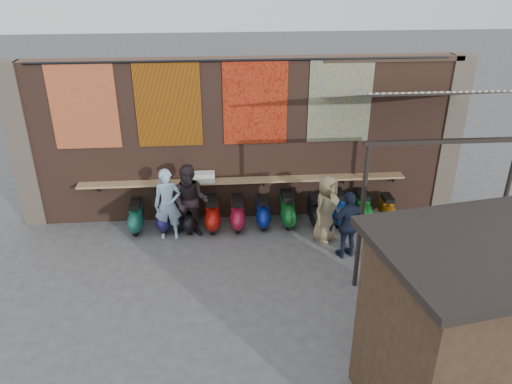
# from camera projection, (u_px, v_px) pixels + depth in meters

# --- Properties ---
(ground) EXTENTS (70.00, 70.00, 0.00)m
(ground) POSITION_uv_depth(u_px,v_px,m) (250.00, 272.00, 10.62)
(ground) COLOR #474749
(ground) RESTS_ON ground
(brick_wall) EXTENTS (10.00, 0.40, 4.00)m
(brick_wall) POSITION_uv_depth(u_px,v_px,m) (242.00, 141.00, 12.17)
(brick_wall) COLOR brown
(brick_wall) RESTS_ON ground
(pier_left) EXTENTS (0.50, 0.50, 4.00)m
(pier_left) POSITION_uv_depth(u_px,v_px,m) (23.00, 147.00, 11.80)
(pier_left) COLOR #4C4238
(pier_left) RESTS_ON ground
(pier_right) EXTENTS (0.50, 0.50, 4.00)m
(pier_right) POSITION_uv_depth(u_px,v_px,m) (449.00, 135.00, 12.54)
(pier_right) COLOR #4C4238
(pier_right) RESTS_ON ground
(eating_counter) EXTENTS (8.00, 0.32, 0.05)m
(eating_counter) POSITION_uv_depth(u_px,v_px,m) (244.00, 180.00, 12.23)
(eating_counter) COLOR #9E7A51
(eating_counter) RESTS_ON brick_wall
(shelf_box) EXTENTS (0.62, 0.28, 0.23)m
(shelf_box) POSITION_uv_depth(u_px,v_px,m) (202.00, 177.00, 12.07)
(shelf_box) COLOR white
(shelf_box) RESTS_ON eating_counter
(tapestry_redgold) EXTENTS (1.50, 0.02, 2.00)m
(tapestry_redgold) POSITION_uv_depth(u_px,v_px,m) (84.00, 107.00, 11.28)
(tapestry_redgold) COLOR maroon
(tapestry_redgold) RESTS_ON brick_wall
(tapestry_sun) EXTENTS (1.50, 0.02, 2.00)m
(tapestry_sun) POSITION_uv_depth(u_px,v_px,m) (168.00, 105.00, 11.42)
(tapestry_sun) COLOR #CD660C
(tapestry_sun) RESTS_ON brick_wall
(tapestry_orange) EXTENTS (1.50, 0.02, 2.00)m
(tapestry_orange) POSITION_uv_depth(u_px,v_px,m) (255.00, 103.00, 11.56)
(tapestry_orange) COLOR #B83717
(tapestry_orange) RESTS_ON brick_wall
(tapestry_multi) EXTENTS (1.50, 0.02, 2.00)m
(tapestry_multi) POSITION_uv_depth(u_px,v_px,m) (340.00, 101.00, 11.70)
(tapestry_multi) COLOR #264B8C
(tapestry_multi) RESTS_ON brick_wall
(hang_rail) EXTENTS (9.50, 0.06, 0.06)m
(hang_rail) POSITION_uv_depth(u_px,v_px,m) (242.00, 60.00, 11.10)
(hang_rail) COLOR black
(hang_rail) RESTS_ON brick_wall
(scooter_stool_0) EXTENTS (0.35, 0.77, 0.73)m
(scooter_stool_0) POSITION_uv_depth(u_px,v_px,m) (136.00, 217.00, 12.08)
(scooter_stool_0) COLOR #186252
(scooter_stool_0) RESTS_ON ground
(scooter_stool_1) EXTENTS (0.34, 0.75, 0.71)m
(scooter_stool_1) POSITION_uv_depth(u_px,v_px,m) (164.00, 216.00, 12.16)
(scooter_stool_1) COLOR navy
(scooter_stool_1) RESTS_ON ground
(scooter_stool_2) EXTENTS (0.32, 0.72, 0.68)m
(scooter_stool_2) POSITION_uv_depth(u_px,v_px,m) (189.00, 217.00, 12.13)
(scooter_stool_2) COLOR black
(scooter_stool_2) RESTS_ON ground
(scooter_stool_3) EXTENTS (0.37, 0.82, 0.78)m
(scooter_stool_3) POSITION_uv_depth(u_px,v_px,m) (212.00, 214.00, 12.15)
(scooter_stool_3) COLOR #A9130D
(scooter_stool_3) RESTS_ON ground
(scooter_stool_4) EXTENTS (0.36, 0.80, 0.76)m
(scooter_stool_4) POSITION_uv_depth(u_px,v_px,m) (237.00, 214.00, 12.19)
(scooter_stool_4) COLOR maroon
(scooter_stool_4) RESTS_ON ground
(scooter_stool_5) EXTENTS (0.34, 0.75, 0.71)m
(scooter_stool_5) POSITION_uv_depth(u_px,v_px,m) (263.00, 213.00, 12.30)
(scooter_stool_5) COLOR navy
(scooter_stool_5) RESTS_ON ground
(scooter_stool_6) EXTENTS (0.38, 0.85, 0.81)m
(scooter_stool_6) POSITION_uv_depth(u_px,v_px,m) (287.00, 210.00, 12.32)
(scooter_stool_6) COLOR #10521E
(scooter_stool_6) RESTS_ON ground
(scooter_stool_7) EXTENTS (0.34, 0.77, 0.73)m
(scooter_stool_7) POSITION_uv_depth(u_px,v_px,m) (315.00, 211.00, 12.37)
(scooter_stool_7) COLOR black
(scooter_stool_7) RESTS_ON ground
(scooter_stool_8) EXTENTS (0.39, 0.87, 0.82)m
(scooter_stool_8) POSITION_uv_depth(u_px,v_px,m) (337.00, 208.00, 12.39)
(scooter_stool_8) COLOR navy
(scooter_stool_8) RESTS_ON ground
(scooter_stool_9) EXTENTS (0.37, 0.82, 0.78)m
(scooter_stool_9) POSITION_uv_depth(u_px,v_px,m) (362.00, 208.00, 12.45)
(scooter_stool_9) COLOR #0C5A1B
(scooter_stool_9) RESTS_ON ground
(scooter_stool_10) EXTENTS (0.32, 0.72, 0.68)m
(scooter_stool_10) POSITION_uv_depth(u_px,v_px,m) (387.00, 209.00, 12.48)
(scooter_stool_10) COLOR #94510D
(scooter_stool_10) RESTS_ON ground
(diner_left) EXTENTS (0.65, 0.44, 1.73)m
(diner_left) POSITION_uv_depth(u_px,v_px,m) (168.00, 204.00, 11.58)
(diner_left) COLOR #99C4DF
(diner_left) RESTS_ON ground
(diner_right) EXTENTS (0.98, 0.82, 1.80)m
(diner_right) POSITION_uv_depth(u_px,v_px,m) (190.00, 202.00, 11.64)
(diner_right) COLOR black
(diner_right) RESTS_ON ground
(shopper_navy) EXTENTS (1.00, 0.64, 1.58)m
(shopper_navy) POSITION_uv_depth(u_px,v_px,m) (349.00, 225.00, 10.87)
(shopper_navy) COLOR #161C31
(shopper_navy) RESTS_ON ground
(shopper_grey) EXTENTS (1.19, 1.16, 1.64)m
(shopper_grey) POSITION_uv_depth(u_px,v_px,m) (436.00, 257.00, 9.66)
(shopper_grey) COLOR #59575C
(shopper_grey) RESTS_ON ground
(shopper_tan) EXTENTS (0.94, 0.92, 1.64)m
(shopper_tan) POSITION_uv_depth(u_px,v_px,m) (326.00, 208.00, 11.51)
(shopper_tan) COLOR #7D6E4F
(shopper_tan) RESTS_ON ground
(market_stall) EXTENTS (2.85, 2.32, 2.77)m
(market_stall) POSITION_uv_depth(u_px,v_px,m) (471.00, 337.00, 6.85)
(market_stall) COLOR black
(market_stall) RESTS_ON ground
(stall_roof) EXTENTS (3.20, 2.66, 0.12)m
(stall_roof) POSITION_uv_depth(u_px,v_px,m) (493.00, 248.00, 6.22)
(stall_roof) COLOR black
(stall_roof) RESTS_ON market_stall
(stall_sign) EXTENTS (1.19, 0.24, 0.50)m
(stall_sign) POSITION_uv_depth(u_px,v_px,m) (438.00, 260.00, 7.45)
(stall_sign) COLOR gold
(stall_sign) RESTS_ON market_stall
(stall_shelf) EXTENTS (2.11, 0.45, 0.06)m
(stall_shelf) POSITION_uv_depth(u_px,v_px,m) (428.00, 313.00, 7.88)
(stall_shelf) COLOR #473321
(stall_shelf) RESTS_ON market_stall
(awning_canvas) EXTENTS (3.20, 3.28, 0.97)m
(awning_canvas) POSITION_uv_depth(u_px,v_px,m) (418.00, 94.00, 10.13)
(awning_canvas) COLOR beige
(awning_canvas) RESTS_ON brick_wall
(awning_ledger) EXTENTS (3.30, 0.08, 0.12)m
(awning_ledger) POSITION_uv_depth(u_px,v_px,m) (395.00, 59.00, 11.38)
(awning_ledger) COLOR #33261C
(awning_ledger) RESTS_ON brick_wall
(awning_header) EXTENTS (3.00, 0.08, 0.08)m
(awning_header) POSITION_uv_depth(u_px,v_px,m) (445.00, 141.00, 8.99)
(awning_header) COLOR black
(awning_header) RESTS_ON awning_post_left
(awning_post_left) EXTENTS (0.09, 0.09, 3.10)m
(awning_post_left) POSITION_uv_depth(u_px,v_px,m) (361.00, 219.00, 9.55)
(awning_post_left) COLOR black
(awning_post_left) RESTS_ON ground
(awning_post_right) EXTENTS (0.09, 0.09, 3.10)m
(awning_post_right) POSITION_uv_depth(u_px,v_px,m) (502.00, 213.00, 9.75)
(awning_post_right) COLOR black
(awning_post_right) RESTS_ON ground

